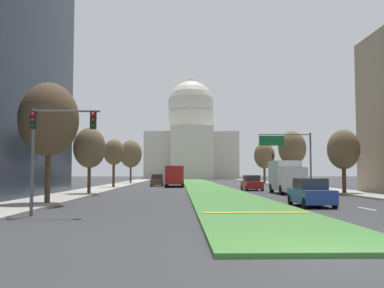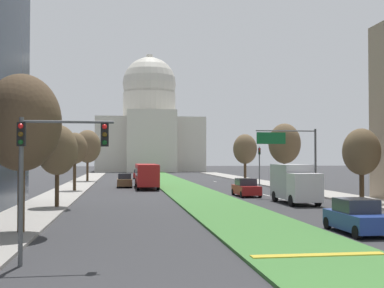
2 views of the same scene
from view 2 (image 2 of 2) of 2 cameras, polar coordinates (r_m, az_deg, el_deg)
ground_plane at (r=73.22m, az=-2.26°, el=-4.51°), size 287.73×287.73×0.00m
grass_median at (r=66.72m, az=-1.70°, el=-4.74°), size 5.70×117.71×0.14m
median_curb_nose at (r=19.47m, az=14.33°, el=-12.24°), size 5.13×0.50×0.04m
lane_dashes_right at (r=49.28m, az=8.98°, el=-5.93°), size 0.16×56.99×0.01m
sidewalk_left at (r=60.10m, az=-13.72°, el=-5.04°), size 4.00×117.71×0.15m
sidewalk_right at (r=63.21m, az=11.03°, el=-4.89°), size 4.00×117.71×0.15m
capitol_building at (r=137.93m, az=-4.91°, el=2.08°), size 28.82×23.74×32.46m
traffic_light_near_left at (r=18.21m, az=-16.42°, el=-1.46°), size 3.34×0.35×5.20m
traffic_light_far_right at (r=66.55m, az=7.75°, el=-1.94°), size 0.28×0.35×5.20m
overhead_guide_sign at (r=47.89m, az=11.51°, el=-0.47°), size 5.93×0.20×6.50m
street_tree_left_near at (r=25.73m, az=-18.95°, el=2.30°), size 3.82×3.82×7.89m
street_tree_left_mid at (r=38.06m, az=-15.21°, el=-0.68°), size 2.99×2.99×6.22m
street_tree_right_mid at (r=42.32m, az=18.88°, el=-0.89°), size 3.02×3.02×6.14m
street_tree_left_far at (r=56.21m, az=-13.32°, el=-0.53°), size 2.78×2.78×6.53m
street_tree_right_far at (r=61.57m, az=10.58°, el=0.03°), size 3.92×3.92×7.93m
street_tree_left_distant at (r=77.98m, az=-11.90°, el=-0.28°), size 4.06×4.06×8.02m
street_tree_right_distant at (r=78.32m, az=6.11°, el=-0.59°), size 3.74×3.74×7.45m
sedan_lead_stopped at (r=26.32m, az=18.43°, el=-7.98°), size 1.94×4.22×1.72m
sedan_midblock at (r=48.63m, az=6.23°, el=-5.04°), size 2.02×4.41×1.75m
sedan_distant at (r=63.42m, az=-7.76°, el=-4.21°), size 1.93×4.50×1.78m
sedan_far_horizon at (r=73.67m, az=-5.42°, el=-3.89°), size 1.97×4.53×1.62m
sedan_very_far at (r=89.01m, az=-6.12°, el=-3.48°), size 2.11×4.39×1.64m
box_truck_delivery at (r=41.73m, az=11.68°, el=-4.41°), size 2.40×6.40×3.20m
city_bus at (r=61.15m, az=-5.25°, el=-3.43°), size 2.62×11.00×2.95m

